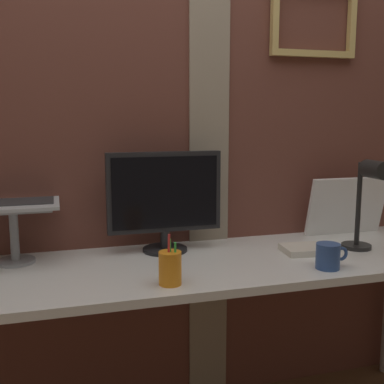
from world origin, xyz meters
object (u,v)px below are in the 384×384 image
Objects in this scene: laptop at (13,189)px; coffee_mug at (328,256)px; desk_lamp at (368,195)px; pen_cup at (170,268)px; whiteboard_panel at (347,206)px; monitor at (165,196)px.

laptop is 1.19m from coffee_mug.
desk_lamp is 3.01× the size of coffee_mug.
laptop is 1.96× the size of pen_cup.
pen_cup is at bearing -170.03° from desk_lamp.
desk_lamp is (1.34, -0.30, -0.04)m from laptop.
laptop is at bearing 178.68° from whiteboard_panel.
desk_lamp is (0.77, -0.23, 0.01)m from monitor.
monitor is 0.57m from laptop.
pen_cup is at bearing -41.80° from laptop.
coffee_mug is (0.58, 0.00, -0.01)m from pen_cup.
whiteboard_panel reaches higher than pen_cup.
monitor is 1.19× the size of whiteboard_panel.
laptop reaches higher than desk_lamp.
desk_lamp reaches higher than whiteboard_panel.
pen_cup is (-0.93, -0.41, -0.08)m from whiteboard_panel.
desk_lamp is at bearing 29.71° from coffee_mug.
pen_cup is (-0.84, -0.15, -0.17)m from desk_lamp.
desk_lamp is at bearing -12.57° from laptop.
coffee_mug is at bearing -150.29° from desk_lamp.
monitor is 2.72× the size of pen_cup.
desk_lamp is at bearing -16.85° from monitor.
desk_lamp reaches higher than coffee_mug.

